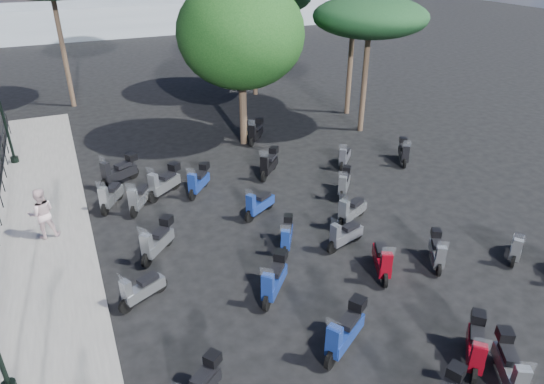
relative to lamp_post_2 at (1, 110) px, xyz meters
name	(u,v)px	position (x,y,z in m)	size (l,w,h in m)	color
ground	(284,274)	(7.51, -11.90, -2.53)	(120.00, 120.00, 0.00)	black
sidewalk	(45,270)	(1.01, -8.90, -2.46)	(3.00, 30.00, 0.15)	slate
lamp_post_2	(1,110)	(0.00, 0.00, 0.00)	(0.36, 1.23, 4.17)	black
pedestrian_far	(42,213)	(1.13, -7.05, -1.51)	(0.84, 0.66, 1.74)	beige
scooter_2	(142,290)	(3.43, -11.45, -2.10)	(1.46, 0.84, 1.25)	black
scooter_3	(157,241)	(4.31, -9.38, -2.01)	(1.33, 1.38, 1.39)	black
scooter_4	(111,196)	(3.38, -5.65, -2.06)	(1.02, 1.50, 1.36)	black
scooter_5	(119,172)	(3.97, -3.78, -1.98)	(1.68, 1.09, 1.47)	black
scooter_8	(274,280)	(6.85, -12.62, -2.01)	(1.29, 1.41, 1.39)	black
scooter_9	(287,235)	(8.19, -10.62, -2.09)	(0.90, 1.33, 1.18)	black
scooter_10	(199,181)	(6.68, -5.81, -2.02)	(1.22, 1.40, 1.35)	black
scooter_11	(164,183)	(5.41, -5.48, -1.98)	(1.55, 1.27, 1.46)	black
scooter_13	(476,346)	(10.12, -16.74, -2.03)	(1.28, 1.33, 1.34)	black
scooter_14	(345,332)	(7.57, -15.15, -1.98)	(1.62, 1.15, 1.46)	black
scooter_15	(345,235)	(9.89, -11.36, -2.08)	(1.58, 0.69, 1.29)	black
scooter_16	(259,204)	(8.15, -8.38, -2.08)	(1.47, 0.96, 1.31)	black
scooter_17	(256,132)	(10.73, -1.74, -2.02)	(1.22, 1.39, 1.34)	black
scooter_19	(510,367)	(10.35, -17.51, -2.02)	(1.02, 1.52, 1.34)	black
scooter_20	(382,261)	(10.14, -13.04, -2.06)	(0.91, 1.59, 1.37)	black
scooter_21	(351,211)	(10.88, -10.16, -2.05)	(1.60, 0.91, 1.37)	black
scooter_22	(344,183)	(11.80, -8.18, -2.06)	(1.11, 1.29, 1.24)	black
scooter_23	(269,164)	(9.81, -5.46, -2.01)	(1.30, 1.38, 1.38)	black
scooter_26	(516,247)	(14.41, -14.06, -2.12)	(1.26, 0.98, 1.19)	black
scooter_27	(437,252)	(11.96, -13.29, -2.08)	(0.95, 1.34, 1.20)	black
scooter_28	(404,152)	(15.79, -6.66, -2.05)	(0.98, 1.44, 1.28)	black
scooter_29	(344,157)	(13.20, -5.93, -2.11)	(1.10, 1.19, 1.21)	black
scooter_30	(139,198)	(4.31, -6.22, -2.06)	(1.02, 1.50, 1.36)	black
broadleaf_tree	(241,34)	(10.14, -1.62, 2.61)	(5.69, 5.69, 7.57)	#38281E
pine_3	(370,17)	(16.30, -2.43, 3.07)	(5.44, 5.44, 6.57)	#38281E
distant_hills	(100,18)	(7.51, 33.10, -1.03)	(70.00, 8.00, 3.00)	gray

